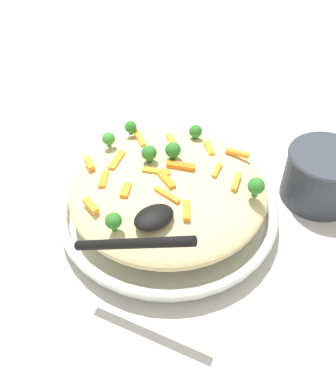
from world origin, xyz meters
TOP-DOWN VIEW (x-y plane):
  - ground_plane at (0.00, 0.00)m, footprint 2.40×2.40m
  - serving_bowl at (0.00, 0.00)m, footprint 0.34×0.34m
  - pasta_mound at (0.00, 0.00)m, footprint 0.30×0.29m
  - carrot_piece_0 at (0.07, -0.01)m, footprint 0.03×0.03m
  - carrot_piece_1 at (0.01, 0.01)m, footprint 0.01×0.04m
  - carrot_piece_2 at (0.02, 0.07)m, footprint 0.03×0.03m
  - carrot_piece_3 at (0.04, -0.07)m, footprint 0.04×0.03m
  - carrot_piece_4 at (-0.06, 0.03)m, footprint 0.03×0.02m
  - carrot_piece_5 at (-0.07, 0.07)m, footprint 0.03×0.03m
  - carrot_piece_6 at (0.03, 0.04)m, footprint 0.02×0.04m
  - carrot_piece_7 at (0.08, -0.05)m, footprint 0.03×0.03m
  - carrot_piece_8 at (0.01, -0.01)m, footprint 0.03×0.04m
  - carrot_piece_9 at (0.08, -0.09)m, footprint 0.02×0.03m
  - carrot_piece_10 at (-0.02, -0.10)m, footprint 0.02×0.04m
  - carrot_piece_11 at (-0.05, -0.06)m, footprint 0.02×0.04m
  - carrot_piece_12 at (-0.09, -0.01)m, footprint 0.02×0.03m
  - carrot_piece_13 at (-0.02, 0.00)m, footprint 0.03×0.04m
  - carrot_piece_14 at (-0.12, 0.02)m, footprint 0.03×0.04m
  - carrot_piece_15 at (0.12, -0.01)m, footprint 0.01×0.03m
  - broccoli_floret_0 at (-0.08, 0.10)m, footprint 0.02×0.02m
  - broccoli_floret_1 at (0.01, -0.04)m, footprint 0.02×0.02m
  - broccoli_floret_2 at (-0.03, -0.02)m, footprint 0.02×0.02m
  - broccoli_floret_3 at (-0.01, -0.12)m, footprint 0.02×0.02m
  - broccoli_floret_4 at (0.03, -0.11)m, footprint 0.02×0.02m
  - broccoli_floret_5 at (0.11, 0.04)m, footprint 0.02×0.02m
  - broccoli_floret_6 at (-0.09, -0.05)m, footprint 0.02×0.02m
  - serving_spoon at (0.09, 0.08)m, footprint 0.14×0.13m
  - companion_bowl at (-0.23, 0.11)m, footprint 0.12×0.12m

SIDE VIEW (x-z plane):
  - ground_plane at x=0.00m, z-range 0.00..0.00m
  - serving_bowl at x=0.00m, z-range 0.00..0.04m
  - companion_bowl at x=-0.23m, z-range 0.00..0.09m
  - pasta_mound at x=0.00m, z-range 0.03..0.09m
  - carrot_piece_7 at x=0.08m, z-range 0.08..0.09m
  - carrot_piece_14 at x=-0.12m, z-range 0.08..0.09m
  - carrot_piece_12 at x=-0.09m, z-range 0.08..0.09m
  - carrot_piece_9 at x=0.08m, z-range 0.08..0.09m
  - carrot_piece_15 at x=0.12m, z-range 0.08..0.09m
  - carrot_piece_5 at x=-0.07m, z-range 0.08..0.09m
  - carrot_piece_10 at x=-0.02m, z-range 0.08..0.09m
  - carrot_piece_3 at x=0.04m, z-range 0.09..0.09m
  - carrot_piece_11 at x=-0.05m, z-range 0.09..0.09m
  - carrot_piece_2 at x=0.02m, z-range 0.09..0.09m
  - carrot_piece_0 at x=0.07m, z-range 0.09..0.09m
  - carrot_piece_4 at x=-0.06m, z-range 0.09..0.09m
  - carrot_piece_6 at x=0.03m, z-range 0.09..0.10m
  - carrot_piece_8 at x=0.01m, z-range 0.09..0.10m
  - carrot_piece_1 at x=0.01m, z-range 0.09..0.10m
  - carrot_piece_13 at x=-0.02m, z-range 0.09..0.10m
  - broccoli_floret_6 at x=-0.09m, z-range 0.09..0.11m
  - broccoli_floret_3 at x=-0.01m, z-range 0.09..0.11m
  - broccoli_floret_4 at x=0.03m, z-range 0.09..0.11m
  - broccoli_floret_5 at x=0.11m, z-range 0.09..0.12m
  - broccoli_floret_0 at x=-0.08m, z-range 0.09..0.12m
  - serving_spoon at x=0.09m, z-range 0.07..0.15m
  - broccoli_floret_1 at x=0.01m, z-range 0.09..0.12m
  - broccoli_floret_2 at x=-0.03m, z-range 0.09..0.12m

